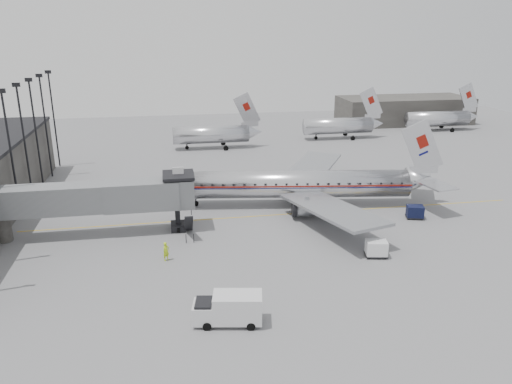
% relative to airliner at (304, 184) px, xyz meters
% --- Properties ---
extents(ground, '(160.00, 160.00, 0.00)m').
position_rel_airliner_xyz_m(ground, '(-6.69, -8.90, -2.77)').
color(ground, slate).
rests_on(ground, ground).
extents(hangar, '(30.00, 12.00, 6.00)m').
position_rel_airliner_xyz_m(hangar, '(38.31, 51.10, 0.23)').
color(hangar, '#383533').
rests_on(hangar, ground).
extents(apron_line, '(60.00, 0.15, 0.01)m').
position_rel_airliner_xyz_m(apron_line, '(-3.69, -2.90, -2.77)').
color(apron_line, gold).
rests_on(apron_line, ground).
extents(jet_bridge, '(21.00, 6.20, 7.10)m').
position_rel_airliner_xyz_m(jet_bridge, '(-23.35, -5.23, 1.41)').
color(jet_bridge, '#585A5C').
rests_on(jet_bridge, ground).
extents(floodlight_masts, '(0.90, 42.25, 15.25)m').
position_rel_airliner_xyz_m(floodlight_masts, '(-34.19, 4.10, 5.59)').
color(floodlight_masts, black).
rests_on(floodlight_masts, ground).
extents(distant_aircraft_near, '(16.39, 3.20, 10.26)m').
position_rel_airliner_xyz_m(distant_aircraft_near, '(-8.48, 33.10, -0.04)').
color(distant_aircraft_near, silver).
rests_on(distant_aircraft_near, ground).
extents(distant_aircraft_mid, '(16.39, 3.20, 10.26)m').
position_rel_airliner_xyz_m(distant_aircraft_mid, '(17.52, 37.10, -0.04)').
color(distant_aircraft_mid, silver).
rests_on(distant_aircraft_mid, ground).
extents(distant_aircraft_far, '(16.39, 3.20, 10.26)m').
position_rel_airliner_xyz_m(distant_aircraft_far, '(41.52, 41.10, -0.04)').
color(distant_aircraft_far, silver).
rests_on(distant_aircraft_far, ground).
extents(airliner, '(34.72, 31.96, 11.02)m').
position_rel_airliner_xyz_m(airliner, '(0.00, 0.00, 0.00)').
color(airliner, silver).
rests_on(airliner, ground).
extents(service_van, '(5.53, 2.90, 2.47)m').
position_rel_airliner_xyz_m(service_van, '(-12.75, -24.89, -1.47)').
color(service_van, silver).
rests_on(service_van, ground).
extents(baggage_cart_navy, '(2.32, 2.00, 1.55)m').
position_rel_airliner_xyz_m(baggage_cart_navy, '(11.75, -6.90, -1.95)').
color(baggage_cart_navy, black).
rests_on(baggage_cart_navy, ground).
extents(baggage_cart_white, '(2.38, 1.99, 1.66)m').
position_rel_airliner_xyz_m(baggage_cart_white, '(3.07, -15.84, -1.89)').
color(baggage_cart_white, white).
rests_on(baggage_cart_white, ground).
extents(ramp_worker, '(0.83, 0.78, 1.90)m').
position_rel_airliner_xyz_m(ramp_worker, '(-17.37, -13.05, -1.82)').
color(ramp_worker, '#B9E21A').
rests_on(ramp_worker, ground).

